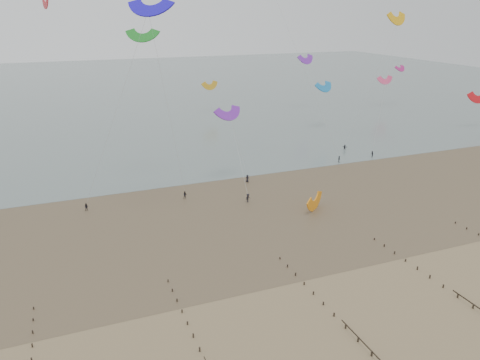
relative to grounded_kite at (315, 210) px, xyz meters
name	(u,v)px	position (x,y,z in m)	size (l,w,h in m)	color
ground	(293,307)	(-19.05, -27.16, 0.00)	(500.00, 500.00, 0.00)	brown
sea_and_shore	(192,213)	(-23.13, 7.24, 0.01)	(500.00, 665.00, 0.03)	#475654
kitesurfers	(250,177)	(-5.53, 19.87, 0.85)	(104.33, 26.54, 1.88)	black
grounded_kite	(315,210)	(0.00, 0.00, 0.00)	(6.22, 3.26, 4.74)	orange
kites_airborne	(112,71)	(-29.74, 60.21, 21.38)	(223.59, 123.17, 42.35)	#1C0DD6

